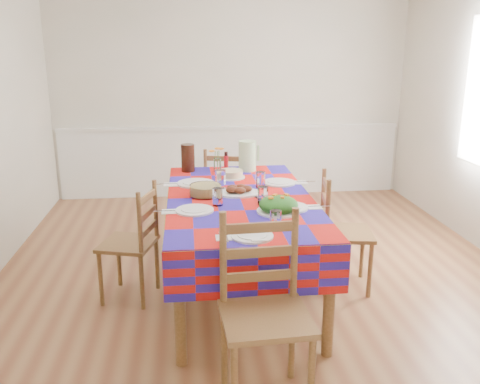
# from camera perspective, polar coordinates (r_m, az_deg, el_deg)

# --- Properties ---
(room) EXTENTS (4.58, 5.08, 2.78)m
(room) POSITION_cam_1_polar(r_m,az_deg,el_deg) (4.11, 2.12, 8.19)
(room) COLOR brown
(room) RESTS_ON ground
(wainscot) EXTENTS (4.41, 0.06, 0.92)m
(wainscot) POSITION_cam_1_polar(r_m,az_deg,el_deg) (6.69, -0.96, 3.76)
(wainscot) COLOR white
(wainscot) RESTS_ON room
(dining_table) EXTENTS (1.11, 2.06, 0.80)m
(dining_table) POSITION_cam_1_polar(r_m,az_deg,el_deg) (3.93, -0.05, -1.76)
(dining_table) COLOR brown
(dining_table) RESTS_ON room
(setting_near_head) EXTENTS (0.42, 0.28, 0.12)m
(setting_near_head) POSITION_cam_1_polar(r_m,az_deg,el_deg) (3.12, 2.24, -4.27)
(setting_near_head) COLOR white
(setting_near_head) RESTS_ON dining_table
(setting_left_near) EXTENTS (0.49, 0.29, 0.13)m
(setting_left_near) POSITION_cam_1_polar(r_m,az_deg,el_deg) (3.60, -4.27, -1.48)
(setting_left_near) COLOR white
(setting_left_near) RESTS_ON dining_table
(setting_left_far) EXTENTS (0.57, 0.34, 0.15)m
(setting_left_far) POSITION_cam_1_polar(r_m,az_deg,el_deg) (4.20, -4.10, 1.16)
(setting_left_far) COLOR white
(setting_left_far) RESTS_ON dining_table
(setting_right_near) EXTENTS (0.51, 0.30, 0.13)m
(setting_right_near) POSITION_cam_1_polar(r_m,az_deg,el_deg) (3.66, 4.55, -1.22)
(setting_right_near) COLOR white
(setting_right_near) RESTS_ON dining_table
(setting_right_far) EXTENTS (0.53, 0.30, 0.14)m
(setting_right_far) POSITION_cam_1_polar(r_m,az_deg,el_deg) (4.23, 3.76, 1.19)
(setting_right_far) COLOR white
(setting_right_far) RESTS_ON dining_table
(meat_platter) EXTENTS (0.35, 0.25, 0.07)m
(meat_platter) POSITION_cam_1_polar(r_m,az_deg,el_deg) (3.96, -0.18, 0.15)
(meat_platter) COLOR white
(meat_platter) RESTS_ON dining_table
(salad_platter) EXTENTS (0.30, 0.30, 0.13)m
(salad_platter) POSITION_cam_1_polar(r_m,az_deg,el_deg) (3.53, 4.35, -1.51)
(salad_platter) COLOR white
(salad_platter) RESTS_ON dining_table
(pasta_bowl) EXTENTS (0.24, 0.24, 0.09)m
(pasta_bowl) POSITION_cam_1_polar(r_m,az_deg,el_deg) (3.92, -3.90, 0.21)
(pasta_bowl) COLOR white
(pasta_bowl) RESTS_ON dining_table
(cake) EXTENTS (0.25, 0.25, 0.07)m
(cake) POSITION_cam_1_polar(r_m,az_deg,el_deg) (4.45, -1.03, 2.02)
(cake) COLOR white
(cake) RESTS_ON dining_table
(serving_utensils) EXTENTS (0.15, 0.32, 0.01)m
(serving_utensils) POSITION_cam_1_polar(r_m,az_deg,el_deg) (3.82, 2.82, -0.83)
(serving_utensils) COLOR black
(serving_utensils) RESTS_ON dining_table
(flower_vase) EXTENTS (0.14, 0.12, 0.23)m
(flower_vase) POSITION_cam_1_polar(r_m,az_deg,el_deg) (4.67, -2.56, 3.49)
(flower_vase) COLOR white
(flower_vase) RESTS_ON dining_table
(hot_sauce) EXTENTS (0.04, 0.04, 0.17)m
(hot_sauce) POSITION_cam_1_polar(r_m,az_deg,el_deg) (4.71, -1.57, 3.49)
(hot_sauce) COLOR red
(hot_sauce) RESTS_ON dining_table
(green_pitcher) EXTENTS (0.16, 0.16, 0.28)m
(green_pitcher) POSITION_cam_1_polar(r_m,az_deg,el_deg) (4.69, 0.84, 4.09)
(green_pitcher) COLOR #C2EFA9
(green_pitcher) RESTS_ON dining_table
(tea_pitcher) EXTENTS (0.13, 0.13, 0.25)m
(tea_pitcher) POSITION_cam_1_polar(r_m,az_deg,el_deg) (4.69, -5.87, 3.84)
(tea_pitcher) COLOR black
(tea_pitcher) RESTS_ON dining_table
(name_card) EXTENTS (0.09, 0.03, 0.02)m
(name_card) POSITION_cam_1_polar(r_m,az_deg,el_deg) (2.99, 2.14, -5.55)
(name_card) COLOR white
(name_card) RESTS_ON dining_table
(chair_near) EXTENTS (0.49, 0.47, 1.06)m
(chair_near) POSITION_cam_1_polar(r_m,az_deg,el_deg) (2.82, 2.73, -13.44)
(chair_near) COLOR brown
(chair_near) RESTS_ON room
(chair_far) EXTENTS (0.49, 0.48, 0.93)m
(chair_far) POSITION_cam_1_polar(r_m,az_deg,el_deg) (5.24, -1.65, -0.04)
(chair_far) COLOR brown
(chair_far) RESTS_ON room
(chair_left) EXTENTS (0.48, 0.50, 0.92)m
(chair_left) POSITION_cam_1_polar(r_m,az_deg,el_deg) (4.01, -11.90, -5.68)
(chair_left) COLOR brown
(chair_left) RESTS_ON room
(chair_right) EXTENTS (0.46, 0.48, 0.95)m
(chair_right) POSITION_cam_1_polar(r_m,az_deg,el_deg) (4.17, 11.28, -4.48)
(chair_right) COLOR brown
(chair_right) RESTS_ON room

